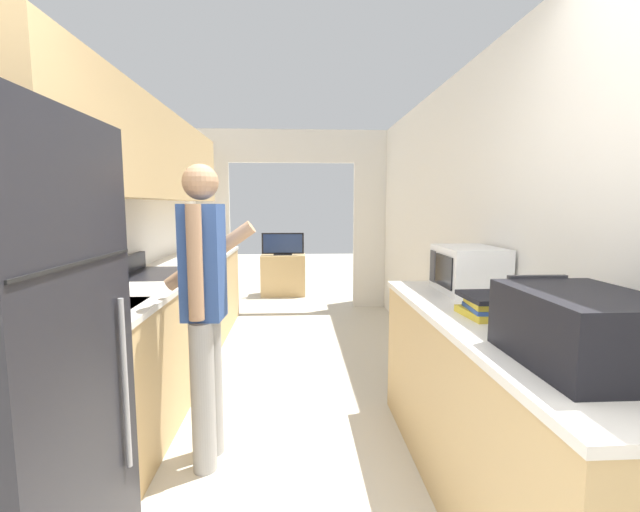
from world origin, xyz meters
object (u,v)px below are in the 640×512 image
tv_cabinet (283,275)px  microwave (468,270)px  person (204,307)px  suitcase (582,328)px  book_stack (490,306)px  television (283,244)px  range_oven (166,328)px

tv_cabinet → microwave: bearing=-73.4°
person → suitcase: 1.78m
microwave → book_stack: 0.62m
book_stack → tv_cabinet: size_ratio=0.41×
suitcase → tv_cabinet: size_ratio=0.80×
microwave → book_stack: (-0.13, -0.60, -0.09)m
microwave → television: microwave is taller
person → microwave: size_ratio=3.52×
person → television: bearing=-0.1°
range_oven → television: (0.85, 3.42, 0.37)m
book_stack → tv_cabinet: (-1.16, 4.93, -0.64)m
range_oven → person: person is taller
person → microwave: person is taller
person → microwave: (1.58, 0.25, 0.16)m
person → book_stack: person is taller
range_oven → suitcase: size_ratio=1.86×
person → tv_cabinet: 4.62m
suitcase → person: bearing=146.3°
person → tv_cabinet: (0.29, 4.58, -0.57)m
book_stack → television: book_stack is taller
range_oven → television: size_ratio=1.57×
range_oven → person: 1.33m
microwave → tv_cabinet: size_ratio=0.67×
person → television: (0.29, 4.54, -0.07)m
television → tv_cabinet: bearing=90.0°
microwave → suitcase: bearing=-94.9°
range_oven → microwave: size_ratio=2.22×
tv_cabinet → television: 0.51m
book_stack → microwave: bearing=77.6°
microwave → tv_cabinet: 4.58m
range_oven → tv_cabinet: 3.57m
suitcase → book_stack: suitcase is taller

